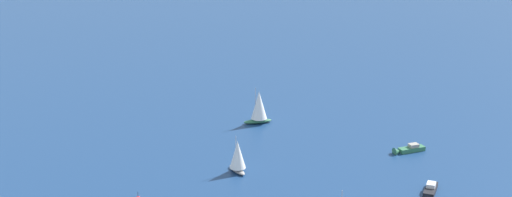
{
  "coord_description": "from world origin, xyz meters",
  "views": [
    {
      "loc": [
        -28.27,
        -127.08,
        67.38
      ],
      "look_at": [
        -0.83,
        0.53,
        25.45
      ],
      "focal_mm": 55.34,
      "sensor_mm": 36.0,
      "label": 1
    }
  ],
  "objects": [
    {
      "name": "motorboat_far_port",
      "position": [
        41.56,
        31.17,
        0.61
      ],
      "size": [
        8.06,
        3.39,
        2.27
      ],
      "color": "#33704C",
      "rests_on": "ground_plane"
    },
    {
      "name": "motorboat_outer_ring_a",
      "position": [
        36.85,
        8.31,
        0.65
      ],
      "size": [
        6.25,
        8.21,
        2.42
      ],
      "color": "black",
      "rests_on": "ground_plane"
    },
    {
      "name": "sailboat_far_stbd",
      "position": [
        12.25,
        57.86,
        4.32
      ],
      "size": [
        7.44,
        4.24,
        9.47
      ],
      "color": "#33704C",
      "rests_on": "ground_plane"
    },
    {
      "name": "sailboat_inshore",
      "position": [
        0.97,
        27.79,
        3.7
      ],
      "size": [
        4.31,
        6.53,
        8.11
      ],
      "color": "#9E9993",
      "rests_on": "ground_plane"
    }
  ]
}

